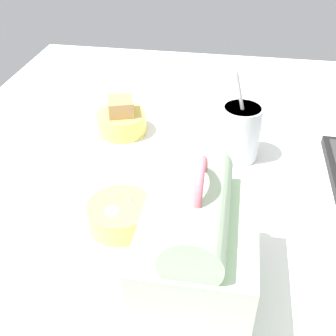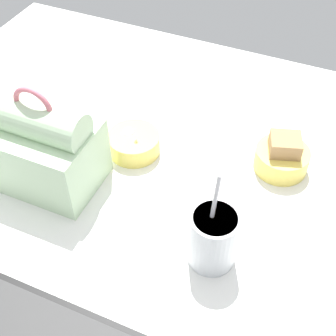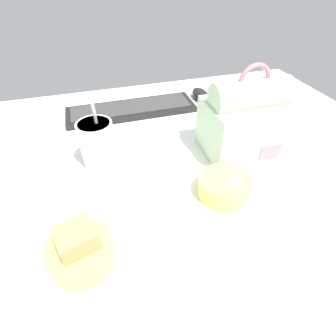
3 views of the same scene
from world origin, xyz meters
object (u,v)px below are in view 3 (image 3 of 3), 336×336
lunch_bag (246,121)px  bento_bowl_snacks (224,186)px  bento_bowl_sandwich (80,250)px  computer_mouse (200,94)px  keyboard (132,109)px  soup_cup (98,143)px

lunch_bag → bento_bowl_snacks: bearing=-130.3°
bento_bowl_sandwich → computer_mouse: (42.89, 52.85, -1.36)cm
keyboard → lunch_bag: (23.46, -28.86, 7.54)cm
soup_cup → bento_bowl_snacks: (24.07, -18.63, -3.63)cm
lunch_bag → computer_mouse: size_ratio=2.38×
keyboard → soup_cup: (-12.31, -24.03, 4.90)cm
computer_mouse → lunch_bag: bearing=-92.7°
lunch_bag → computer_mouse: 32.24cm
bento_bowl_sandwich → soup_cup: bearing=77.9°
lunch_bag → soup_cup: 36.19cm
soup_cup → lunch_bag: bearing=-7.7°
keyboard → bento_bowl_snacks: 44.26cm
soup_cup → computer_mouse: bearing=35.6°
soup_cup → bento_bowl_snacks: size_ratio=1.73×
lunch_bag → soup_cup: lunch_bag is taller
soup_cup → bento_bowl_snacks: soup_cup is taller
keyboard → bento_bowl_snacks: bento_bowl_snacks is taller
bento_bowl_sandwich → lunch_bag: bearing=27.3°
bento_bowl_snacks → bento_bowl_sandwich: bearing=-165.7°
bento_bowl_sandwich → computer_mouse: bento_bowl_sandwich is taller
keyboard → bento_bowl_snacks: size_ratio=3.75×
computer_mouse → keyboard: bearing=-174.0°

